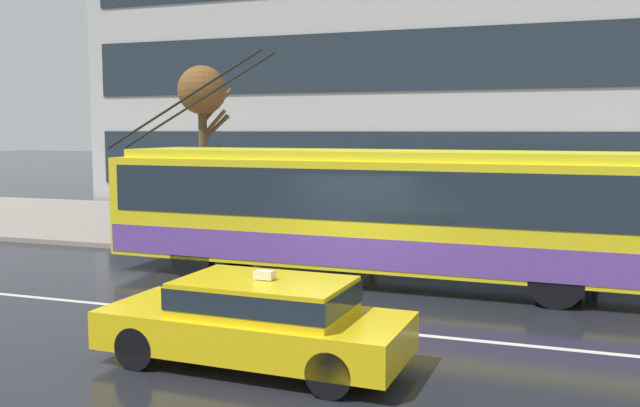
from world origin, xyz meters
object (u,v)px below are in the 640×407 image
taxi_oncoming_near (258,318)px  pedestrian_walking_past (333,190)px  trolleybus (368,209)px  pedestrian_at_shelter (374,185)px  bus_shelter (299,181)px  street_tree_bare (202,97)px  pedestrian_approaching_curb (594,230)px

taxi_oncoming_near → pedestrian_walking_past: size_ratio=2.28×
trolleybus → pedestrian_at_shelter: trolleybus is taller
trolleybus → bus_shelter: 4.21m
bus_shelter → pedestrian_walking_past: bus_shelter is taller
trolleybus → taxi_oncoming_near: (0.03, -6.03, -0.91)m
trolleybus → bus_shelter: (-2.85, 3.08, 0.35)m
taxi_oncoming_near → street_tree_bare: (-6.54, 10.37, 3.68)m
pedestrian_at_shelter → street_tree_bare: 6.10m
taxi_oncoming_near → pedestrian_at_shelter: bearing=95.7°
pedestrian_approaching_curb → street_tree_bare: size_ratio=0.31×
bus_shelter → street_tree_bare: bearing=160.9°
bus_shelter → street_tree_bare: 4.57m
taxi_oncoming_near → pedestrian_at_shelter: 10.41m
pedestrian_at_shelter → pedestrian_walking_past: pedestrian_at_shelter is taller
taxi_oncoming_near → pedestrian_approaching_curb: 9.35m
pedestrian_approaching_curb → pedestrian_walking_past: (-6.58, 0.88, 0.65)m
trolleybus → pedestrian_at_shelter: bearing=103.0°
bus_shelter → pedestrian_walking_past: 1.10m
pedestrian_at_shelter → pedestrian_approaching_curb: size_ratio=1.24×
pedestrian_at_shelter → pedestrian_walking_past: (-0.79, -1.39, -0.05)m
trolleybus → pedestrian_approaching_curb: 5.23m
pedestrian_at_shelter → street_tree_bare: size_ratio=0.39×
pedestrian_walking_past → trolleybus: bearing=-58.3°
pedestrian_walking_past → pedestrian_approaching_curb: bearing=-7.6°
taxi_oncoming_near → street_tree_bare: size_ratio=0.86×
taxi_oncoming_near → bus_shelter: (-2.88, 9.11, 1.26)m
trolleybus → street_tree_bare: size_ratio=2.45×
pedestrian_at_shelter → pedestrian_walking_past: size_ratio=1.03×
taxi_oncoming_near → pedestrian_approaching_curb: pedestrian_approaching_curb is taller
bus_shelter → pedestrian_approaching_curb: 7.77m
trolleybus → pedestrian_walking_past: size_ratio=6.47×
pedestrian_at_shelter → pedestrian_walking_past: 1.60m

